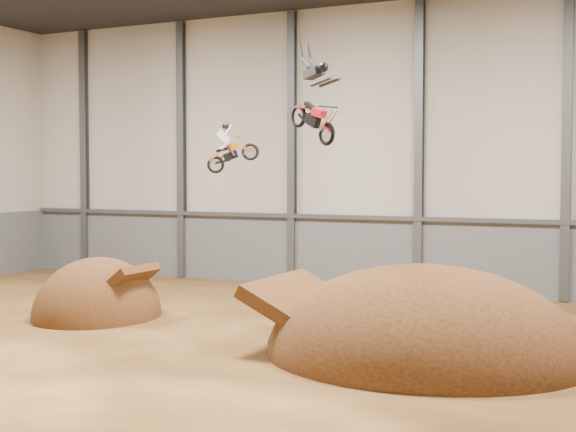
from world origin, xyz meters
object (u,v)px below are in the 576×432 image
object	(u,v)px
takeoff_ramp	(98,317)
fmx_rider_a	(236,142)
fmx_rider_b	(310,94)
landing_ramp	(423,357)

from	to	relation	value
takeoff_ramp	fmx_rider_a	xyz separation A→B (m)	(5.61, 1.21, 6.89)
fmx_rider_a	fmx_rider_b	bearing A→B (deg)	-56.10
landing_ramp	fmx_rider_a	size ratio (longest dim) A/B	4.95
takeoff_ramp	landing_ramp	world-z (taller)	landing_ramp
landing_ramp	fmx_rider_a	bearing A→B (deg)	163.12
takeoff_ramp	landing_ramp	xyz separation A→B (m)	(13.59, -1.21, 0.00)
fmx_rider_a	takeoff_ramp	bearing A→B (deg)	166.33
landing_ramp	fmx_rider_b	world-z (taller)	fmx_rider_b
takeoff_ramp	fmx_rider_a	world-z (taller)	fmx_rider_a
fmx_rider_b	fmx_rider_a	bearing A→B (deg)	178.19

